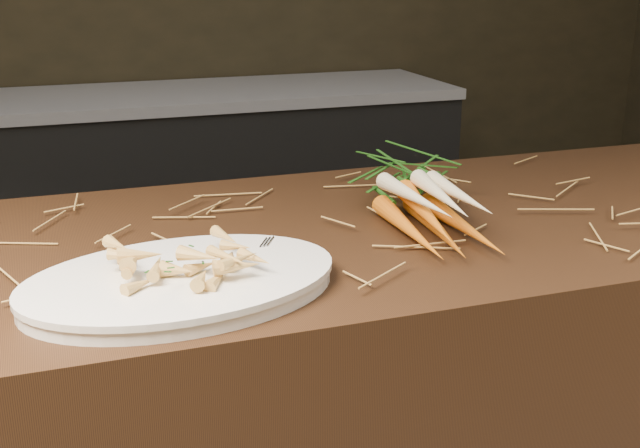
{
  "coord_description": "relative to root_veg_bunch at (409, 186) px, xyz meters",
  "views": [
    {
      "loc": [
        -0.33,
        -0.87,
        1.32
      ],
      "look_at": [
        0.02,
        0.15,
        0.96
      ],
      "focal_mm": 45.0,
      "sensor_mm": 36.0,
      "label": 1
    }
  ],
  "objects": [
    {
      "name": "back_counter",
      "position": [
        0.05,
        1.84,
        -0.52
      ],
      "size": [
        1.82,
        0.62,
        0.84
      ],
      "color": "black",
      "rests_on": "ground"
    },
    {
      "name": "straw_bedding",
      "position": [
        -0.25,
        -0.04,
        -0.04
      ],
      "size": [
        1.4,
        0.6,
        0.02
      ],
      "primitive_type": null,
      "color": "olive",
      "rests_on": "main_counter"
    },
    {
      "name": "root_veg_bunch",
      "position": [
        0.0,
        0.0,
        0.0
      ],
      "size": [
        0.2,
        0.5,
        0.09
      ],
      "rotation": [
        0.0,
        0.0,
        -0.14
      ],
      "color": "orange",
      "rests_on": "main_counter"
    },
    {
      "name": "serving_platter",
      "position": [
        -0.44,
        -0.23,
        -0.03
      ],
      "size": [
        0.45,
        0.33,
        0.02
      ],
      "primitive_type": null,
      "rotation": [
        0.0,
        0.0,
        0.13
      ],
      "color": "white",
      "rests_on": "main_counter"
    },
    {
      "name": "roasted_veg_heap",
      "position": [
        -0.44,
        -0.23,
        0.0
      ],
      "size": [
        0.22,
        0.17,
        0.05
      ],
      "primitive_type": null,
      "rotation": [
        0.0,
        0.0,
        0.13
      ],
      "color": "#B8893A",
      "rests_on": "serving_platter"
    },
    {
      "name": "serving_fork",
      "position": [
        -0.29,
        -0.23,
        -0.02
      ],
      "size": [
        0.09,
        0.14,
        0.0
      ],
      "primitive_type": "cube",
      "rotation": [
        0.0,
        0.0,
        -0.51
      ],
      "color": "silver",
      "rests_on": "serving_platter"
    }
  ]
}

